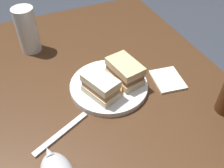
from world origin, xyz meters
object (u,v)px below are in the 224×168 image
at_px(sandwich_half_right, 125,71).
at_px(fork, 61,133).
at_px(plate, 109,86).
at_px(pint_glass, 28,32).
at_px(napkin, 168,80).
at_px(sandwich_half_left, 101,87).

height_order(sandwich_half_right, fork, sandwich_half_right).
height_order(plate, fork, plate).
height_order(pint_glass, fork, pint_glass).
height_order(pint_glass, napkin, pint_glass).
relative_size(pint_glass, napkin, 1.51).
height_order(napkin, fork, napkin).
relative_size(pint_glass, fork, 0.93).
height_order(plate, sandwich_half_right, sandwich_half_right).
bearing_deg(pint_glass, sandwich_half_right, 37.53).
xyz_separation_m(sandwich_half_left, sandwich_half_right, (-0.04, 0.09, -0.00)).
distance_m(sandwich_half_left, sandwich_half_right, 0.10).
bearing_deg(plate, fork, -59.16).
bearing_deg(fork, sandwich_half_right, -0.07).
distance_m(plate, pint_glass, 0.37).
xyz_separation_m(sandwich_half_right, pint_glass, (-0.31, -0.24, 0.02)).
xyz_separation_m(sandwich_half_left, pint_glass, (-0.35, -0.14, 0.02)).
height_order(plate, napkin, plate).
bearing_deg(sandwich_half_left, plate, 132.78).
distance_m(plate, fork, 0.22).
relative_size(sandwich_half_left, fork, 0.68).
relative_size(plate, fork, 1.36).
relative_size(sandwich_half_left, sandwich_half_right, 0.96).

